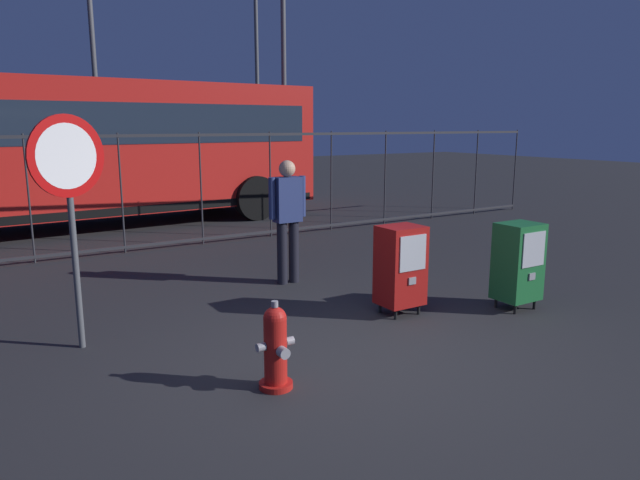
% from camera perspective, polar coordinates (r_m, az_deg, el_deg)
% --- Properties ---
extents(ground_plane, '(60.00, 60.00, 0.00)m').
position_cam_1_polar(ground_plane, '(5.47, 4.09, -11.74)').
color(ground_plane, '#262628').
extents(fire_hydrant, '(0.33, 0.32, 0.75)m').
position_cam_1_polar(fire_hydrant, '(4.82, -4.38, -10.47)').
color(fire_hydrant, red).
rests_on(fire_hydrant, ground_plane).
extents(newspaper_box_primary, '(0.48, 0.42, 1.02)m').
position_cam_1_polar(newspaper_box_primary, '(6.64, 7.90, -2.47)').
color(newspaper_box_primary, black).
rests_on(newspaper_box_primary, ground_plane).
extents(newspaper_box_secondary, '(0.48, 0.42, 1.02)m').
position_cam_1_polar(newspaper_box_secondary, '(7.14, 18.84, -2.00)').
color(newspaper_box_secondary, black).
rests_on(newspaper_box_secondary, ground_plane).
extents(stop_sign, '(0.71, 0.31, 2.23)m').
position_cam_1_polar(stop_sign, '(5.85, -23.39, 5.11)').
color(stop_sign, '#4C4F54').
rests_on(stop_sign, ground_plane).
extents(pedestrian, '(0.55, 0.22, 1.67)m').
position_cam_1_polar(pedestrian, '(7.81, -3.20, 2.51)').
color(pedestrian, black).
rests_on(pedestrian, ground_plane).
extents(fence_barrier, '(18.03, 0.04, 2.00)m').
position_cam_1_polar(fence_barrier, '(10.38, -15.17, 4.71)').
color(fence_barrier, '#2D2D33').
rests_on(fence_barrier, ground_plane).
extents(bus_near, '(10.62, 3.24, 3.00)m').
position_cam_1_polar(bus_near, '(13.04, -23.65, 8.47)').
color(bus_near, red).
rests_on(bus_near, ground_plane).
extents(street_light_near_left, '(0.32, 0.32, 7.00)m').
position_cam_1_polar(street_light_near_left, '(17.82, -21.34, 16.74)').
color(street_light_near_left, '#4C4F54').
rests_on(street_light_near_left, ground_plane).
extents(street_light_near_right, '(0.32, 0.32, 7.54)m').
position_cam_1_polar(street_light_near_right, '(21.75, -6.22, 17.03)').
color(street_light_near_right, '#4C4F54').
rests_on(street_light_near_right, ground_plane).
extents(street_light_far_left, '(0.32, 0.32, 7.21)m').
position_cam_1_polar(street_light_far_left, '(16.86, -3.60, 18.19)').
color(street_light_far_left, '#4C4F54').
rests_on(street_light_far_left, ground_plane).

